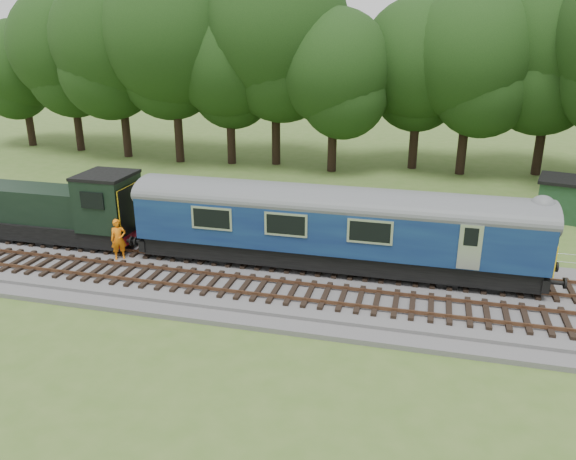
# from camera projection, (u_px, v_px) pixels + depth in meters

# --- Properties ---
(ground) EXTENTS (120.00, 120.00, 0.00)m
(ground) POSITION_uv_depth(u_px,v_px,m) (271.00, 281.00, 25.16)
(ground) COLOR #466826
(ground) RESTS_ON ground
(ballast) EXTENTS (70.00, 7.00, 0.35)m
(ballast) POSITION_uv_depth(u_px,v_px,m) (271.00, 278.00, 25.10)
(ballast) COLOR #4C4C4F
(ballast) RESTS_ON ground
(track_north) EXTENTS (67.20, 2.40, 0.21)m
(track_north) POSITION_uv_depth(u_px,v_px,m) (279.00, 261.00, 26.30)
(track_north) COLOR black
(track_north) RESTS_ON ballast
(track_south) EXTENTS (67.20, 2.40, 0.21)m
(track_south) POSITION_uv_depth(u_px,v_px,m) (260.00, 288.00, 23.56)
(track_south) COLOR black
(track_south) RESTS_ON ballast
(fence) EXTENTS (64.00, 0.12, 1.00)m
(fence) POSITION_uv_depth(u_px,v_px,m) (294.00, 246.00, 29.26)
(fence) COLOR #6B6054
(fence) RESTS_ON ground
(tree_line) EXTENTS (70.00, 8.00, 18.00)m
(tree_line) POSITION_uv_depth(u_px,v_px,m) (346.00, 169.00, 45.21)
(tree_line) COLOR black
(tree_line) RESTS_ON ground
(dmu_railcar) EXTENTS (18.05, 2.86, 3.88)m
(dmu_railcar) POSITION_uv_depth(u_px,v_px,m) (333.00, 221.00, 24.97)
(dmu_railcar) COLOR black
(dmu_railcar) RESTS_ON ground
(shunter_loco) EXTENTS (8.91, 2.60, 3.38)m
(shunter_loco) POSITION_uv_depth(u_px,v_px,m) (62.00, 211.00, 28.43)
(shunter_loco) COLOR black
(shunter_loco) RESTS_ON ground
(worker) EXTENTS (0.85, 0.80, 1.96)m
(worker) POSITION_uv_depth(u_px,v_px,m) (118.00, 239.00, 26.42)
(worker) COLOR orange
(worker) RESTS_ON ballast
(shed) EXTENTS (3.58, 3.58, 2.44)m
(shed) POSITION_uv_depth(u_px,v_px,m) (564.00, 198.00, 33.16)
(shed) COLOR #1B3D1E
(shed) RESTS_ON ground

